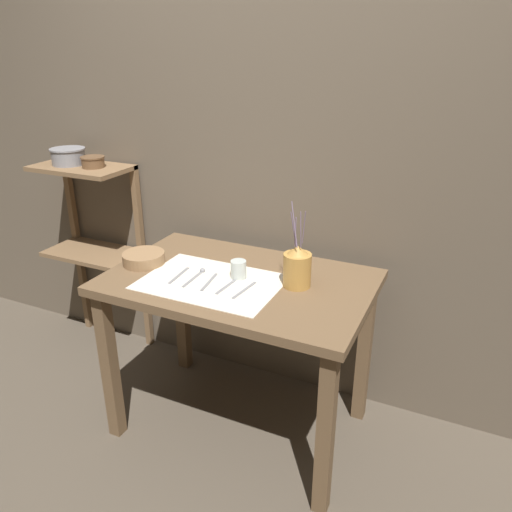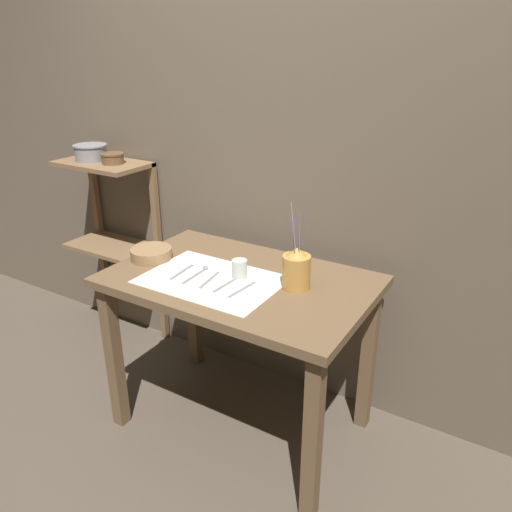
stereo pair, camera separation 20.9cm
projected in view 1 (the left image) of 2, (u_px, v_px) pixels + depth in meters
name	position (u px, v px, depth m)	size (l,w,h in m)	color
ground_plane	(241.00, 423.00, 2.48)	(12.00, 12.00, 0.00)	brown
stone_wall_back	(282.00, 165.00, 2.41)	(7.00, 0.06, 2.40)	brown
wooden_table	(239.00, 302.00, 2.22)	(1.15, 0.73, 0.80)	brown
wooden_shelf_unit	(94.00, 224.00, 2.86)	(0.53, 0.30, 1.13)	brown
linen_cloth	(211.00, 282.00, 2.13)	(0.59, 0.41, 0.00)	beige
pitcher_with_flowers	(297.00, 267.00, 2.07)	(0.12, 0.12, 0.37)	#B7843D
wooden_bowl	(144.00, 258.00, 2.31)	(0.19, 0.19, 0.05)	#8E6B47
glass_tumbler_near	(238.00, 269.00, 2.16)	(0.07, 0.07, 0.08)	#B7C1BC
fork_outer	(179.00, 275.00, 2.18)	(0.02, 0.17, 0.00)	gray
spoon_inner	(199.00, 274.00, 2.20)	(0.02, 0.18, 0.02)	gray
knife_center	(209.00, 282.00, 2.12)	(0.04, 0.17, 0.00)	gray
spoon_outer	(234.00, 280.00, 2.13)	(0.03, 0.18, 0.02)	gray
fork_inner	(244.00, 290.00, 2.05)	(0.03, 0.17, 0.00)	gray
metal_pot_large	(68.00, 156.00, 2.70)	(0.19, 0.19, 0.09)	gray
metal_pot_small	(93.00, 161.00, 2.64)	(0.13, 0.13, 0.06)	brown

